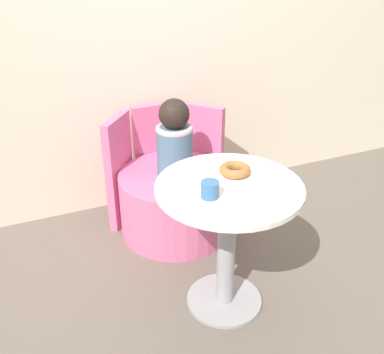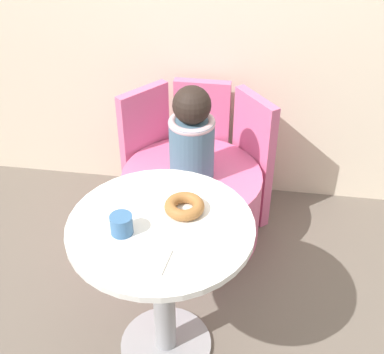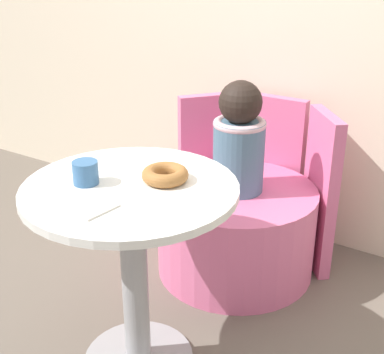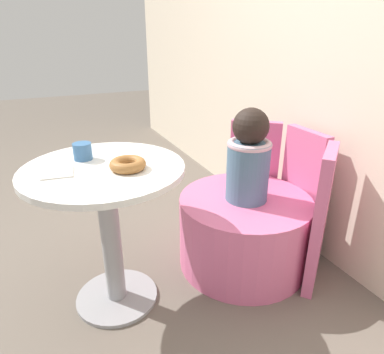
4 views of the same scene
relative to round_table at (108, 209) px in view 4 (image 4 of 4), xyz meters
name	(u,v)px [view 4 (image 4 of 4)]	position (x,y,z in m)	size (l,w,h in m)	color
ground_plane	(130,306)	(0.08, 0.04, -0.48)	(12.00, 12.00, 0.00)	#665B51
back_wall	(354,25)	(0.08, 1.17, 0.72)	(6.00, 0.06, 2.40)	beige
round_table	(108,209)	(0.00, 0.00, 0.00)	(0.66, 0.66, 0.67)	#99999E
tub_chair	(244,231)	(0.01, 0.69, -0.29)	(0.68, 0.68, 0.39)	#DB6693
booth_backrest	(289,195)	(0.01, 0.97, -0.13)	(0.78, 0.28, 0.70)	#DB6693
child_figure	(249,158)	(0.01, 0.69, 0.13)	(0.21, 0.21, 0.46)	slate
donut	(128,164)	(0.07, 0.08, 0.21)	(0.14, 0.14, 0.04)	#9E6633
cup	(83,151)	(-0.12, -0.06, 0.23)	(0.08, 0.08, 0.07)	#386699
paper_napkin	(57,173)	(0.00, -0.17, 0.19)	(0.13, 0.13, 0.01)	silver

